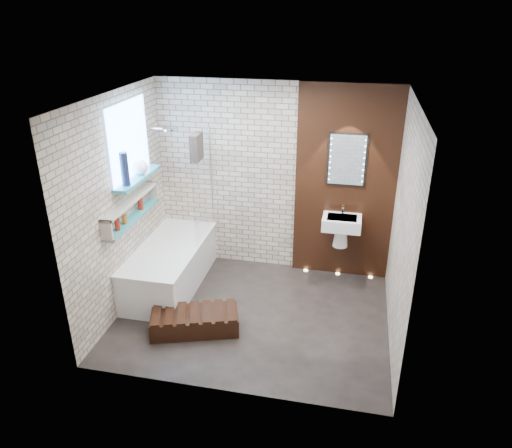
% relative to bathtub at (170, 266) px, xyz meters
% --- Properties ---
extents(ground, '(3.20, 3.20, 0.00)m').
position_rel_bathtub_xyz_m(ground, '(1.22, -0.45, -0.29)').
color(ground, black).
rests_on(ground, ground).
extents(room_shell, '(3.24, 3.20, 2.60)m').
position_rel_bathtub_xyz_m(room_shell, '(1.22, -0.45, 1.01)').
color(room_shell, '#A39382').
rests_on(room_shell, ground).
extents(walnut_panel, '(1.30, 0.06, 2.60)m').
position_rel_bathtub_xyz_m(walnut_panel, '(2.17, 0.82, 1.01)').
color(walnut_panel, black).
rests_on(walnut_panel, ground).
extents(clerestory_window, '(0.18, 1.00, 0.94)m').
position_rel_bathtub_xyz_m(clerestory_window, '(-0.34, -0.10, 1.61)').
color(clerestory_window, '#7FADE0').
rests_on(clerestory_window, room_shell).
extents(display_niche, '(0.14, 1.30, 0.26)m').
position_rel_bathtub_xyz_m(display_niche, '(-0.31, -0.30, 0.91)').
color(display_niche, teal).
rests_on(display_niche, room_shell).
extents(bathtub, '(0.79, 1.74, 0.70)m').
position_rel_bathtub_xyz_m(bathtub, '(0.00, 0.00, 0.00)').
color(bathtub, white).
rests_on(bathtub, ground).
extents(bath_screen, '(0.01, 0.78, 1.40)m').
position_rel_bathtub_xyz_m(bath_screen, '(0.35, 0.44, 0.99)').
color(bath_screen, white).
rests_on(bath_screen, bathtub).
extents(towel, '(0.10, 0.26, 0.33)m').
position_rel_bathtub_xyz_m(towel, '(0.35, 0.27, 1.56)').
color(towel, '#292321').
rests_on(towel, bath_screen).
extents(shower_head, '(0.18, 0.18, 0.02)m').
position_rel_bathtub_xyz_m(shower_head, '(-0.08, 0.50, 1.71)').
color(shower_head, silver).
rests_on(shower_head, room_shell).
extents(washbasin, '(0.50, 0.36, 0.58)m').
position_rel_bathtub_xyz_m(washbasin, '(2.17, 0.62, 0.50)').
color(washbasin, white).
rests_on(washbasin, walnut_panel).
extents(led_mirror, '(0.50, 0.02, 0.70)m').
position_rel_bathtub_xyz_m(led_mirror, '(2.17, 0.78, 1.36)').
color(led_mirror, black).
rests_on(led_mirror, walnut_panel).
extents(walnut_step, '(1.08, 0.73, 0.22)m').
position_rel_bathtub_xyz_m(walnut_step, '(0.62, -0.88, -0.18)').
color(walnut_step, black).
rests_on(walnut_step, ground).
extents(niche_bottles, '(0.07, 0.69, 0.17)m').
position_rel_bathtub_xyz_m(niche_bottles, '(-0.31, -0.36, 0.88)').
color(niche_bottles, maroon).
rests_on(niche_bottles, display_niche).
extents(sill_vases, '(0.18, 0.54, 0.39)m').
position_rel_bathtub_xyz_m(sill_vases, '(-0.28, -0.16, 1.39)').
color(sill_vases, white).
rests_on(sill_vases, clerestory_window).
extents(floor_uplights, '(0.96, 0.06, 0.01)m').
position_rel_bathtub_xyz_m(floor_uplights, '(2.17, 0.75, -0.29)').
color(floor_uplights, '#FFD899').
rests_on(floor_uplights, ground).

